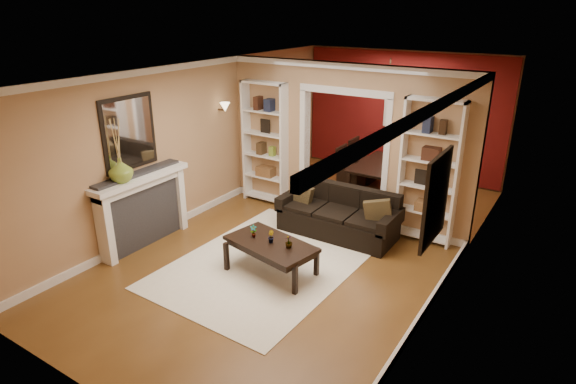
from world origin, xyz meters
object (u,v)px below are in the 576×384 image
Objects in this scene: coffee_table at (271,258)px; bookshelf_right at (429,173)px; bookshelf_left at (266,144)px; sofa at (338,213)px; fireplace at (144,211)px; dining_table at (382,177)px.

bookshelf_right is (1.48, 2.20, 0.91)m from coffee_table.
bookshelf_left is at bearing 180.00° from bookshelf_right.
sofa is at bearing -155.15° from bookshelf_right.
bookshelf_right reaches higher than fireplace.
bookshelf_left is 1.35× the size of fireplace.
dining_table is at bearing 46.65° from bookshelf_left.
bookshelf_right is 2.43m from dining_table.
dining_table is (1.66, 1.76, -0.87)m from bookshelf_left.
sofa is 0.86× the size of bookshelf_right.
fireplace reaches higher than dining_table.
coffee_table is 2.88m from bookshelf_left.
fireplace is at bearing -145.20° from bookshelf_right.
fireplace is at bearing -102.05° from bookshelf_left.
coffee_table is at bearing -123.87° from bookshelf_right.
coffee_table is 2.80m from bookshelf_right.
bookshelf_left is at bearing 136.65° from dining_table.
bookshelf_left is at bearing 137.88° from coffee_table.
bookshelf_left is 1.00× the size of bookshelf_right.
dining_table is (2.20, 4.29, -0.30)m from fireplace.
coffee_table is at bearing -97.85° from sofa.
bookshelf_left is (-1.62, 2.20, 0.91)m from coffee_table.
coffee_table is 2.22m from fireplace.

